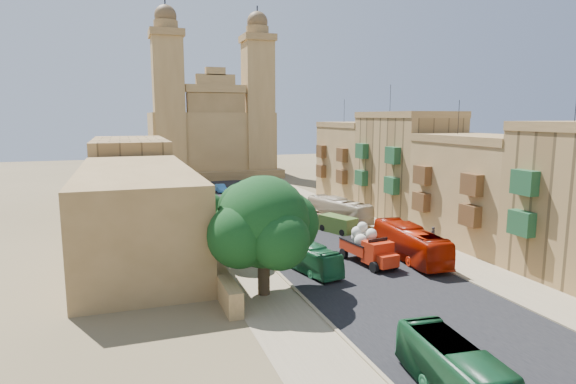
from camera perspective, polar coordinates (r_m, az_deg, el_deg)
ground at (r=37.23m, az=13.46°, el=-12.05°), size 260.00×260.00×0.00m
road_surface at (r=63.53m, az=-1.18°, el=-3.03°), size 14.00×140.00×0.01m
sidewalk_east at (r=66.99m, az=6.59°, el=-2.46°), size 5.00×140.00×0.01m
sidewalk_west at (r=61.36m, az=-9.67°, el=-3.59°), size 5.00×140.00×0.01m
kerb_east at (r=65.95m, az=4.63°, el=-2.56°), size 0.25×140.00×0.12m
kerb_west at (r=61.78m, az=-7.38°, el=-3.40°), size 0.25×140.00×0.12m
townhouse_b at (r=53.78m, az=21.79°, el=0.25°), size 9.00×14.00×14.90m
townhouse_c at (r=64.78m, az=13.78°, el=3.13°), size 9.00×14.00×17.40m
townhouse_d at (r=76.93m, az=8.12°, el=3.62°), size 9.00×14.00×15.90m
west_wall at (r=51.09m, az=-11.17°, el=-5.14°), size 1.00×40.00×1.80m
west_building_low at (r=48.02m, az=-17.47°, el=-2.26°), size 10.00×28.00×8.40m
west_building_mid at (r=73.62m, az=-18.12°, el=2.12°), size 10.00×22.00×10.00m
church at (r=109.50m, az=-9.08°, el=6.92°), size 28.00×22.50×36.30m
ficus_tree at (r=35.42m, az=-2.81°, el=-3.92°), size 8.98×8.26×8.98m
street_tree_a at (r=43.18m, az=-6.51°, el=-3.73°), size 3.64×3.64×5.60m
street_tree_b at (r=54.85m, az=-9.24°, el=-1.73°), size 3.05×3.05×4.70m
street_tree_c at (r=66.50m, az=-11.02°, el=0.35°), size 3.33×3.33×5.13m
street_tree_d at (r=78.30m, az=-12.27°, el=1.57°), size 3.32×3.32×5.10m
red_truck at (r=44.17m, az=9.49°, el=-6.37°), size 3.23×6.53×3.67m
olive_pickup at (r=55.66m, az=5.93°, el=-3.85°), size 3.45×4.91×1.86m
bus_green_south at (r=24.56m, az=20.53°, el=-20.43°), size 3.27×10.02×2.74m
bus_green_north at (r=42.11m, az=2.02°, el=-7.58°), size 3.85×8.96×2.43m
bus_red_east at (r=46.42m, az=14.27°, el=-5.86°), size 3.65×11.29×3.09m
bus_cream_east at (r=61.17m, az=6.02°, el=-2.13°), size 4.97×10.93×2.97m
car_blue_a at (r=51.94m, az=1.89°, el=-5.15°), size 1.51×3.25×1.08m
car_white_a at (r=61.32m, az=-1.41°, el=-2.85°), size 2.36×4.16×1.30m
car_cream at (r=63.49m, az=3.61°, el=-2.53°), size 3.09×4.50×1.14m
car_dkblue at (r=70.29m, az=-5.30°, el=-1.43°), size 3.05×4.29×1.15m
car_white_b at (r=77.19m, az=-3.44°, el=-0.41°), size 2.76×4.14×1.31m
car_blue_b at (r=85.41m, az=-7.98°, el=0.45°), size 1.73×4.30×1.39m
pedestrian_a at (r=52.27m, az=16.77°, el=-4.99°), size 0.75×0.56×1.89m
pedestrian_c at (r=52.19m, az=13.94°, el=-4.91°), size 0.65×1.15×1.86m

